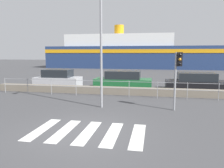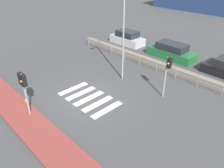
{
  "view_description": "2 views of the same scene",
  "coord_description": "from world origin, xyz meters",
  "px_view_note": "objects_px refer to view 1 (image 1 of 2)",
  "views": [
    {
      "loc": [
        2.44,
        -7.27,
        2.84
      ],
      "look_at": [
        0.66,
        2.0,
        1.5
      ],
      "focal_mm": 35.0,
      "sensor_mm": 36.0,
      "label": 1
    },
    {
      "loc": [
        10.11,
        -7.49,
        8.05
      ],
      "look_at": [
        1.36,
        1.0,
        1.2
      ],
      "focal_mm": 35.0,
      "sensor_mm": 36.0,
      "label": 2
    }
  ],
  "objects_px": {
    "parked_car_green": "(123,81)",
    "parked_car_black": "(196,83)",
    "ferry_boat": "(137,54)",
    "parked_car_silver": "(58,79)",
    "streetlamp": "(100,28)",
    "traffic_light_far": "(178,68)"
  },
  "relations": [
    {
      "from": "parked_car_black",
      "to": "parked_car_green",
      "type": "bearing_deg",
      "value": 180.0
    },
    {
      "from": "ferry_boat",
      "to": "parked_car_silver",
      "type": "distance_m",
      "value": 25.41
    },
    {
      "from": "parked_car_green",
      "to": "parked_car_silver",
      "type": "bearing_deg",
      "value": 180.0
    },
    {
      "from": "parked_car_silver",
      "to": "ferry_boat",
      "type": "bearing_deg",
      "value": 79.08
    },
    {
      "from": "traffic_light_far",
      "to": "parked_car_silver",
      "type": "distance_m",
      "value": 11.36
    },
    {
      "from": "traffic_light_far",
      "to": "streetlamp",
      "type": "bearing_deg",
      "value": -176.65
    },
    {
      "from": "streetlamp",
      "to": "parked_car_black",
      "type": "height_order",
      "value": "streetlamp"
    },
    {
      "from": "streetlamp",
      "to": "parked_car_black",
      "type": "distance_m",
      "value": 9.53
    },
    {
      "from": "streetlamp",
      "to": "traffic_light_far",
      "type": "bearing_deg",
      "value": 3.35
    },
    {
      "from": "streetlamp",
      "to": "parked_car_silver",
      "type": "xyz_separation_m",
      "value": [
        -5.44,
        6.65,
        -3.46
      ]
    },
    {
      "from": "traffic_light_far",
      "to": "ferry_boat",
      "type": "height_order",
      "value": "ferry_boat"
    },
    {
      "from": "streetlamp",
      "to": "parked_car_silver",
      "type": "bearing_deg",
      "value": 129.31
    },
    {
      "from": "parked_car_silver",
      "to": "parked_car_green",
      "type": "bearing_deg",
      "value": 0.0
    },
    {
      "from": "ferry_boat",
      "to": "parked_car_black",
      "type": "distance_m",
      "value": 25.79
    },
    {
      "from": "traffic_light_far",
      "to": "parked_car_green",
      "type": "bearing_deg",
      "value": 119.15
    },
    {
      "from": "parked_car_silver",
      "to": "parked_car_black",
      "type": "height_order",
      "value": "parked_car_silver"
    },
    {
      "from": "parked_car_black",
      "to": "traffic_light_far",
      "type": "bearing_deg",
      "value": -107.76
    },
    {
      "from": "traffic_light_far",
      "to": "parked_car_black",
      "type": "relative_size",
      "value": 0.63
    },
    {
      "from": "parked_car_green",
      "to": "parked_car_black",
      "type": "height_order",
      "value": "parked_car_green"
    },
    {
      "from": "streetlamp",
      "to": "parked_car_green",
      "type": "relative_size",
      "value": 1.46
    },
    {
      "from": "parked_car_green",
      "to": "parked_car_black",
      "type": "relative_size",
      "value": 1.01
    },
    {
      "from": "ferry_boat",
      "to": "parked_car_silver",
      "type": "bearing_deg",
      "value": -100.92
    }
  ]
}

